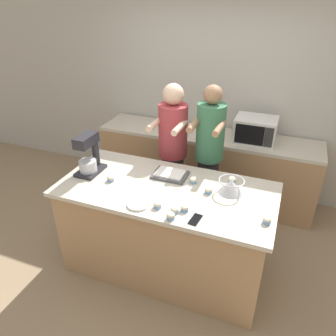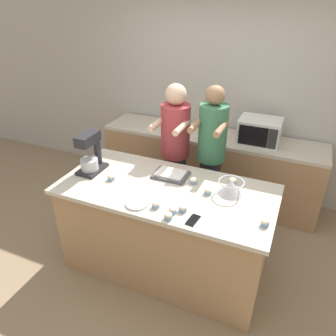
% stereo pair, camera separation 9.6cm
% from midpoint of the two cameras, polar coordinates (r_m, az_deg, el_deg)
% --- Properties ---
extents(ground_plane, '(16.00, 16.00, 0.00)m').
position_cam_midpoint_polar(ground_plane, '(3.58, 0.48, -16.41)').
color(ground_plane, '#937A5B').
extents(back_wall, '(10.00, 0.06, 2.70)m').
position_cam_midpoint_polar(back_wall, '(4.37, 9.95, 12.70)').
color(back_wall, '#B2ADA3').
rests_on(back_wall, ground_plane).
extents(island_counter, '(1.97, 0.95, 0.95)m').
position_cam_midpoint_polar(island_counter, '(3.25, 0.52, -10.50)').
color(island_counter, '#A87F56').
rests_on(island_counter, ground_plane).
extents(back_counter, '(2.80, 0.60, 0.91)m').
position_cam_midpoint_polar(back_counter, '(4.39, 7.81, 0.30)').
color(back_counter, '#A87F56').
rests_on(back_counter, ground_plane).
extents(person_left, '(0.33, 0.50, 1.70)m').
position_cam_midpoint_polar(person_left, '(3.65, 2.00, 2.34)').
color(person_left, '#33384C').
rests_on(person_left, ground_plane).
extents(person_right, '(0.32, 0.49, 1.73)m').
position_cam_midpoint_polar(person_right, '(3.54, 8.20, 1.35)').
color(person_right, '#232328').
rests_on(person_right, ground_plane).
extents(stand_mixer, '(0.20, 0.30, 0.40)m').
position_cam_midpoint_polar(stand_mixer, '(3.24, -12.51, 2.26)').
color(stand_mixer, '#232328').
rests_on(stand_mixer, island_counter).
extents(mixing_bowl, '(0.23, 0.23, 0.13)m').
position_cam_midpoint_polar(mixing_bowl, '(2.91, 11.83, -3.31)').
color(mixing_bowl, '#BCBCC1').
rests_on(mixing_bowl, island_counter).
extents(baking_tray, '(0.33, 0.24, 0.04)m').
position_cam_midpoint_polar(baking_tray, '(3.14, 1.36, -1.13)').
color(baking_tray, '#4C4C51').
rests_on(baking_tray, island_counter).
extents(microwave_oven, '(0.48, 0.38, 0.29)m').
position_cam_midpoint_polar(microwave_oven, '(4.04, 16.31, 6.21)').
color(microwave_oven, silver).
rests_on(microwave_oven, back_counter).
extents(cell_phone, '(0.08, 0.15, 0.01)m').
position_cam_midpoint_polar(cell_phone, '(2.59, 5.45, -9.02)').
color(cell_phone, black).
rests_on(cell_phone, island_counter).
extents(small_plate, '(0.19, 0.19, 0.02)m').
position_cam_midpoint_polar(small_plate, '(2.76, -4.46, -6.21)').
color(small_plate, white).
rests_on(small_plate, island_counter).
extents(cupcake_0, '(0.07, 0.07, 0.06)m').
position_cam_midpoint_polar(cupcake_0, '(2.71, -1.14, -6.38)').
color(cupcake_0, '#759EC6').
rests_on(cupcake_0, island_counter).
extents(cupcake_1, '(0.07, 0.07, 0.06)m').
position_cam_midpoint_polar(cupcake_1, '(2.65, 1.83, -7.32)').
color(cupcake_1, '#759EC6').
rests_on(cupcake_1, island_counter).
extents(cupcake_2, '(0.07, 0.07, 0.06)m').
position_cam_midpoint_polar(cupcake_2, '(2.58, 1.09, -8.37)').
color(cupcake_2, '#759EC6').
rests_on(cupcake_2, island_counter).
extents(cupcake_3, '(0.07, 0.07, 0.06)m').
position_cam_midpoint_polar(cupcake_3, '(2.90, 7.93, -4.01)').
color(cupcake_3, '#759EC6').
rests_on(cupcake_3, island_counter).
extents(cupcake_4, '(0.07, 0.07, 0.06)m').
position_cam_midpoint_polar(cupcake_4, '(2.67, 3.61, -7.03)').
color(cupcake_4, '#759EC6').
rests_on(cupcake_4, island_counter).
extents(cupcake_5, '(0.07, 0.07, 0.06)m').
position_cam_midpoint_polar(cupcake_5, '(2.64, 17.57, -9.03)').
color(cupcake_5, '#759EC6').
rests_on(cupcake_5, island_counter).
extents(cupcake_6, '(0.07, 0.07, 0.06)m').
position_cam_midpoint_polar(cupcake_6, '(3.09, 12.07, -2.19)').
color(cupcake_6, '#759EC6').
rests_on(cupcake_6, island_counter).
extents(cupcake_7, '(0.07, 0.07, 0.06)m').
position_cam_midpoint_polar(cupcake_7, '(3.11, -9.01, -1.61)').
color(cupcake_7, '#759EC6').
rests_on(cupcake_7, island_counter).
extents(cupcake_8, '(0.07, 0.07, 0.06)m').
position_cam_midpoint_polar(cupcake_8, '(3.04, 5.37, -2.21)').
color(cupcake_8, '#759EC6').
rests_on(cupcake_8, island_counter).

